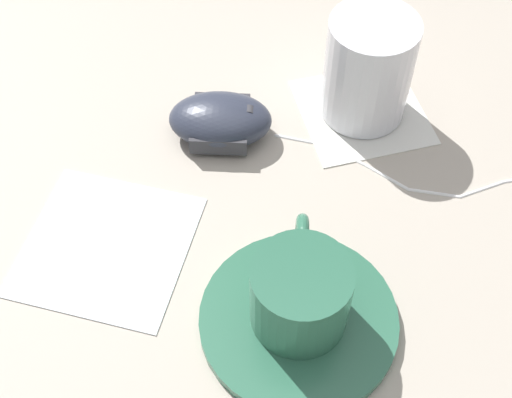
{
  "coord_description": "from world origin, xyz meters",
  "views": [
    {
      "loc": [
        0.37,
        0.04,
        0.51
      ],
      "look_at": [
        0.02,
        0.0,
        0.03
      ],
      "focal_mm": 50.0,
      "sensor_mm": 36.0,
      "label": 1
    }
  ],
  "objects_px": {
    "saucer": "(299,320)",
    "drinking_glass": "(368,69)",
    "computer_mouse": "(220,120)",
    "coffee_cup": "(300,292)"
  },
  "relations": [
    {
      "from": "computer_mouse",
      "to": "coffee_cup",
      "type": "bearing_deg",
      "value": 25.25
    },
    {
      "from": "saucer",
      "to": "computer_mouse",
      "type": "height_order",
      "value": "computer_mouse"
    },
    {
      "from": "saucer",
      "to": "drinking_glass",
      "type": "distance_m",
      "value": 0.25
    },
    {
      "from": "saucer",
      "to": "coffee_cup",
      "type": "height_order",
      "value": "coffee_cup"
    },
    {
      "from": "drinking_glass",
      "to": "saucer",
      "type": "bearing_deg",
      "value": -10.41
    },
    {
      "from": "computer_mouse",
      "to": "drinking_glass",
      "type": "distance_m",
      "value": 0.14
    },
    {
      "from": "saucer",
      "to": "drinking_glass",
      "type": "relative_size",
      "value": 1.5
    },
    {
      "from": "computer_mouse",
      "to": "drinking_glass",
      "type": "bearing_deg",
      "value": 109.44
    },
    {
      "from": "coffee_cup",
      "to": "computer_mouse",
      "type": "xyz_separation_m",
      "value": [
        -0.19,
        -0.09,
        -0.02
      ]
    },
    {
      "from": "saucer",
      "to": "drinking_glass",
      "type": "xyz_separation_m",
      "value": [
        -0.24,
        0.04,
        0.05
      ]
    }
  ]
}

